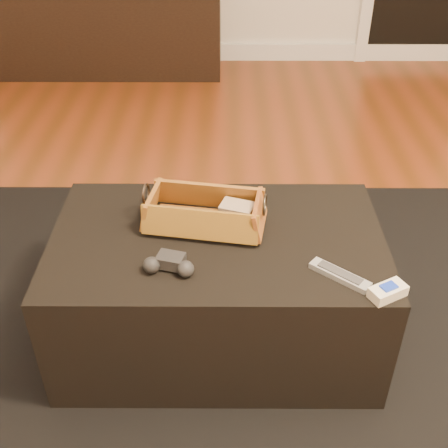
{
  "coord_description": "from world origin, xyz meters",
  "views": [
    {
      "loc": [
        -0.13,
        -1.38,
        1.44
      ],
      "look_at": [
        -0.14,
        -0.05,
        0.49
      ],
      "focal_mm": 45.0,
      "sensor_mm": 36.0,
      "label": 1
    }
  ],
  "objects_px": {
    "wicker_basket": "(205,213)",
    "silver_remote": "(340,275)",
    "media_cabinet": "(106,26)",
    "cream_gadget": "(388,291)",
    "ottoman": "(218,289)",
    "game_controller": "(169,264)",
    "tv_remote": "(198,221)"
  },
  "relations": [
    {
      "from": "ottoman",
      "to": "tv_remote",
      "type": "relative_size",
      "value": 5.23
    },
    {
      "from": "media_cabinet",
      "to": "game_controller",
      "type": "xyz_separation_m",
      "value": [
        0.67,
        -2.7,
        0.15
      ]
    },
    {
      "from": "media_cabinet",
      "to": "silver_remote",
      "type": "height_order",
      "value": "media_cabinet"
    },
    {
      "from": "ottoman",
      "to": "game_controller",
      "type": "xyz_separation_m",
      "value": [
        -0.13,
        -0.16,
        0.23
      ]
    },
    {
      "from": "game_controller",
      "to": "silver_remote",
      "type": "height_order",
      "value": "game_controller"
    },
    {
      "from": "media_cabinet",
      "to": "ottoman",
      "type": "distance_m",
      "value": 2.67
    },
    {
      "from": "media_cabinet",
      "to": "tv_remote",
      "type": "distance_m",
      "value": 2.61
    },
    {
      "from": "game_controller",
      "to": "cream_gadget",
      "type": "distance_m",
      "value": 0.58
    },
    {
      "from": "tv_remote",
      "to": "cream_gadget",
      "type": "height_order",
      "value": "cream_gadget"
    },
    {
      "from": "ottoman",
      "to": "wicker_basket",
      "type": "height_order",
      "value": "wicker_basket"
    },
    {
      "from": "wicker_basket",
      "to": "cream_gadget",
      "type": "height_order",
      "value": "wicker_basket"
    },
    {
      "from": "tv_remote",
      "to": "game_controller",
      "type": "distance_m",
      "value": 0.22
    },
    {
      "from": "wicker_basket",
      "to": "silver_remote",
      "type": "distance_m",
      "value": 0.45
    },
    {
      "from": "ottoman",
      "to": "silver_remote",
      "type": "height_order",
      "value": "silver_remote"
    },
    {
      "from": "cream_gadget",
      "to": "silver_remote",
      "type": "bearing_deg",
      "value": 146.97
    },
    {
      "from": "game_controller",
      "to": "ottoman",
      "type": "bearing_deg",
      "value": 51.09
    },
    {
      "from": "tv_remote",
      "to": "cream_gadget",
      "type": "bearing_deg",
      "value": -27.8
    },
    {
      "from": "cream_gadget",
      "to": "media_cabinet",
      "type": "bearing_deg",
      "value": 114.0
    },
    {
      "from": "ottoman",
      "to": "cream_gadget",
      "type": "relative_size",
      "value": 9.04
    },
    {
      "from": "ottoman",
      "to": "silver_remote",
      "type": "relative_size",
      "value": 6.26
    },
    {
      "from": "media_cabinet",
      "to": "cream_gadget",
      "type": "xyz_separation_m",
      "value": [
        1.25,
        -2.8,
        0.14
      ]
    },
    {
      "from": "tv_remote",
      "to": "cream_gadget",
      "type": "xyz_separation_m",
      "value": [
        0.51,
        -0.31,
        -0.01
      ]
    },
    {
      "from": "silver_remote",
      "to": "game_controller",
      "type": "bearing_deg",
      "value": 176.87
    },
    {
      "from": "tv_remote",
      "to": "silver_remote",
      "type": "relative_size",
      "value": 1.2
    },
    {
      "from": "wicker_basket",
      "to": "game_controller",
      "type": "relative_size",
      "value": 2.61
    },
    {
      "from": "cream_gadget",
      "to": "wicker_basket",
      "type": "bearing_deg",
      "value": 146.92
    },
    {
      "from": "game_controller",
      "to": "cream_gadget",
      "type": "height_order",
      "value": "game_controller"
    },
    {
      "from": "media_cabinet",
      "to": "silver_remote",
      "type": "relative_size",
      "value": 9.79
    },
    {
      "from": "wicker_basket",
      "to": "game_controller",
      "type": "xyz_separation_m",
      "value": [
        -0.09,
        -0.22,
        -0.02
      ]
    },
    {
      "from": "ottoman",
      "to": "tv_remote",
      "type": "distance_m",
      "value": 0.24
    },
    {
      "from": "wicker_basket",
      "to": "cream_gadget",
      "type": "bearing_deg",
      "value": -33.08
    },
    {
      "from": "media_cabinet",
      "to": "game_controller",
      "type": "bearing_deg",
      "value": -76.05
    }
  ]
}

